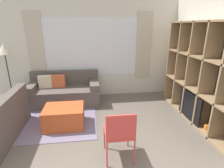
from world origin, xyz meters
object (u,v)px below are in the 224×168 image
Objects in this scene: couch_main at (64,92)px; folding_chair at (120,132)px; floor_lamp at (5,53)px; ottoman at (64,116)px; shelving_unit at (202,75)px.

folding_chair is (1.13, -2.35, 0.21)m from couch_main.
floor_lamp reaches higher than couch_main.
ottoman is 1.53m from folding_chair.
floor_lamp is (-1.41, 0.17, 1.05)m from couch_main.
couch_main is at bearing -64.36° from folding_chair.
floor_lamp is at bearing 161.99° from shelving_unit.
shelving_unit is 2.27m from folding_chair.
floor_lamp reaches higher than ottoman.
folding_chair is (-1.94, -1.06, -0.52)m from shelving_unit.
folding_chair is at bearing -44.73° from floor_lamp.
couch_main is at bearing 157.21° from shelving_unit.
couch_main is 2.15× the size of folding_chair.
shelving_unit is 1.36× the size of couch_main.
ottoman is 0.94× the size of folding_chair.
floor_lamp is 3.68m from folding_chair.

